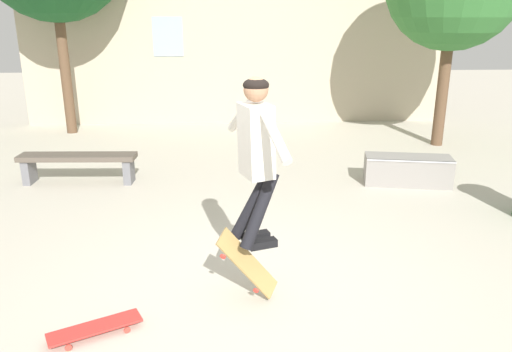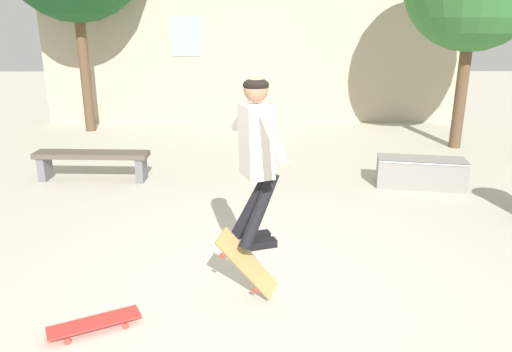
# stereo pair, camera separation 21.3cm
# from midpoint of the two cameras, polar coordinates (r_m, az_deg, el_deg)

# --- Properties ---
(ground_plane) EXTENTS (40.00, 40.00, 0.00)m
(ground_plane) POSITION_cam_midpoint_polar(r_m,az_deg,el_deg) (4.94, -1.19, -13.32)
(ground_plane) COLOR beige
(building_backdrop) EXTENTS (10.66, 0.52, 5.61)m
(building_backdrop) POSITION_cam_midpoint_polar(r_m,az_deg,el_deg) (12.46, -2.86, 17.12)
(building_backdrop) COLOR #B7A88E
(building_backdrop) RESTS_ON ground_plane
(park_bench) EXTENTS (1.84, 0.45, 0.47)m
(park_bench) POSITION_cam_midpoint_polar(r_m,az_deg,el_deg) (8.42, -20.36, 1.52)
(park_bench) COLOR brown
(park_bench) RESTS_ON ground_plane
(skate_ledge) EXTENTS (1.39, 0.72, 0.46)m
(skate_ledge) POSITION_cam_midpoint_polar(r_m,az_deg,el_deg) (8.19, 16.22, 0.63)
(skate_ledge) COLOR gray
(skate_ledge) RESTS_ON ground_plane
(skater) EXTENTS (0.49, 1.29, 1.52)m
(skater) POSITION_cam_midpoint_polar(r_m,az_deg,el_deg) (4.30, -1.40, 3.17)
(skater) COLOR silver
(skateboard_flipping) EXTENTS (0.58, 0.28, 0.71)m
(skateboard_flipping) POSITION_cam_midpoint_polar(r_m,az_deg,el_deg) (4.62, -2.30, -10.03)
(skateboard_flipping) COLOR #AD894C
(skateboard_resting) EXTENTS (0.77, 0.52, 0.08)m
(skateboard_resting) POSITION_cam_midpoint_polar(r_m,az_deg,el_deg) (4.60, -19.24, -16.05)
(skateboard_resting) COLOR red
(skateboard_resting) RESTS_ON ground_plane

